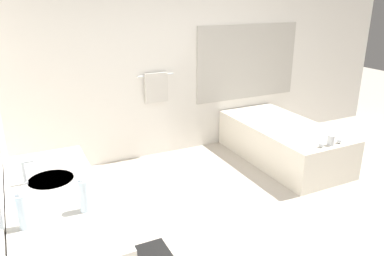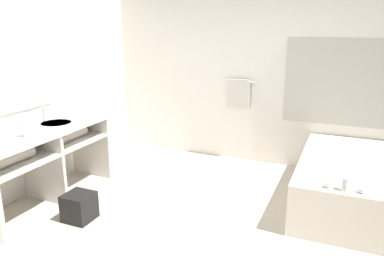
# 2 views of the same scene
# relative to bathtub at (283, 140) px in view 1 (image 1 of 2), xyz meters

# --- Properties ---
(ground_plane) EXTENTS (16.00, 16.00, 0.00)m
(ground_plane) POSITION_rel_bathtub_xyz_m (-1.18, -1.27, -0.28)
(ground_plane) COLOR beige
(ground_plane) RESTS_ON ground
(wall_back_with_blinds) EXTENTS (7.40, 0.13, 2.70)m
(wall_back_with_blinds) POSITION_rel_bathtub_xyz_m (-1.14, 0.96, 1.06)
(wall_back_with_blinds) COLOR white
(wall_back_with_blinds) RESTS_ON ground_plane
(vanity_counter) EXTENTS (0.63, 1.67, 0.85)m
(vanity_counter) POSITION_rel_bathtub_xyz_m (-3.05, -1.21, 0.35)
(vanity_counter) COLOR silver
(vanity_counter) RESTS_ON ground_plane
(sink_faucet) EXTENTS (0.09, 0.04, 0.18)m
(sink_faucet) POSITION_rel_bathtub_xyz_m (-3.22, -0.98, 0.66)
(sink_faucet) COLOR silver
(sink_faucet) RESTS_ON vanity_counter
(bathtub) EXTENTS (0.93, 1.84, 0.63)m
(bathtub) POSITION_rel_bathtub_xyz_m (0.00, 0.00, 0.00)
(bathtub) COLOR silver
(bathtub) RESTS_ON ground_plane
(water_bottle_1) EXTENTS (0.07, 0.07, 0.23)m
(water_bottle_1) POSITION_rel_bathtub_xyz_m (-2.90, -1.54, 0.68)
(water_bottle_1) COLOR silver
(water_bottle_1) RESTS_ON vanity_counter
(water_bottle_2) EXTENTS (0.07, 0.07, 0.24)m
(water_bottle_2) POSITION_rel_bathtub_xyz_m (-3.26, -1.57, 0.68)
(water_bottle_2) COLOR silver
(water_bottle_2) RESTS_ON vanity_counter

